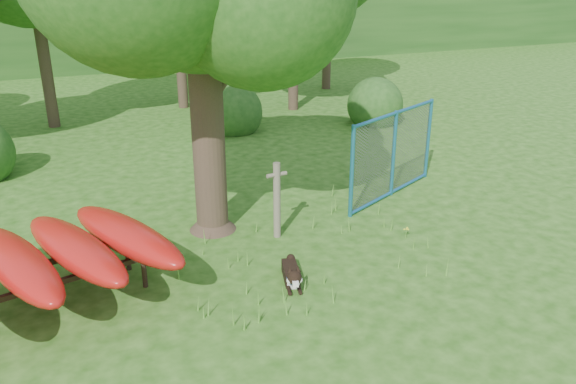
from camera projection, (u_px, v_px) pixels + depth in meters
name	position (u px, v px, depth m)	size (l,w,h in m)	color
ground	(308.00, 276.00, 9.02)	(80.00, 80.00, 0.00)	#205110
wooden_post	(277.00, 198.00, 10.12)	(0.39, 0.14, 1.44)	#655C4B
kayak_rack	(47.00, 256.00, 8.01)	(3.83, 3.42, 1.01)	black
husky_dog	(292.00, 275.00, 8.75)	(0.48, 0.95, 0.44)	black
fence_section	(394.00, 154.00, 12.03)	(2.97, 1.40, 3.14)	teal
wildflower_clump	(406.00, 230.00, 10.27)	(0.10, 0.08, 0.21)	#5B9B32
shrub_right	(374.00, 123.00, 18.35)	(1.80, 1.80, 1.80)	#204D18
shrub_mid	(234.00, 131.00, 17.41)	(1.80, 1.80, 1.80)	#204D18
wooded_hillside	(83.00, 4.00, 31.59)	(80.00, 12.00, 6.00)	#204D18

